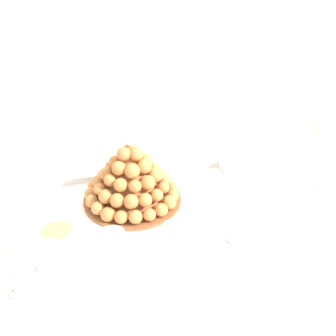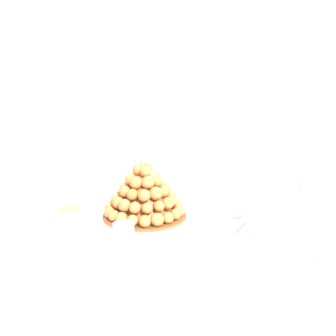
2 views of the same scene
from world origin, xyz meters
name	(u,v)px [view 1 (image 1 of 2)]	position (x,y,z in m)	size (l,w,h in m)	color
buffet_table	(230,247)	(0.00, 0.00, 0.67)	(1.37, 0.85, 0.76)	brown
serving_tray	(136,219)	(-0.25, 0.05, 0.77)	(0.60, 0.43, 0.02)	white
croquembouche	(131,177)	(-0.24, 0.13, 0.85)	(0.27, 0.27, 0.21)	brown
dessert_cup_left	(47,256)	(-0.47, -0.07, 0.80)	(0.06, 0.06, 0.06)	silver
dessert_cup_mid_left	(113,243)	(-0.32, -0.06, 0.80)	(0.06, 0.06, 0.05)	silver
dessert_cup_centre	(174,237)	(-0.18, -0.07, 0.80)	(0.06, 0.06, 0.06)	silver
dessert_cup_mid_right	(238,231)	(-0.02, -0.08, 0.79)	(0.06, 0.06, 0.05)	silver
creme_brulee_ramekin	(56,234)	(-0.45, 0.02, 0.79)	(0.08, 0.08, 0.03)	white
macaron_goblet	(327,143)	(0.28, 0.07, 0.92)	(0.12, 0.12, 0.25)	white
wine_glass	(128,163)	(-0.25, 0.16, 0.88)	(0.07, 0.07, 0.16)	silver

